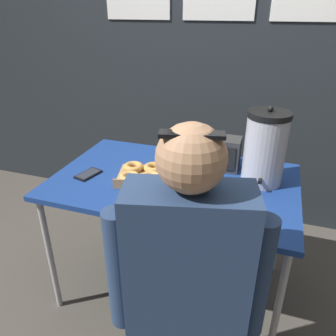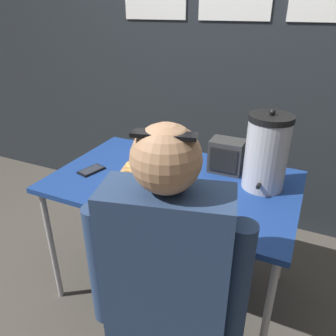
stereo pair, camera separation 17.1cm
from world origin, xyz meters
name	(u,v)px [view 1 (the left image)]	position (x,y,z in m)	size (l,w,h in m)	color
ground_plane	(173,285)	(0.00, 0.00, 0.00)	(12.00, 12.00, 0.00)	#4C473F
back_wall	(216,61)	(0.00, 1.01, 1.22)	(6.00, 0.11, 2.43)	#23282D
folding_table	(174,187)	(0.00, 0.00, 0.71)	(1.27, 0.80, 0.76)	navy
donut_box	(153,174)	(-0.11, -0.03, 0.79)	(0.42, 0.34, 0.05)	tan
coffee_urn	(265,148)	(0.43, 0.12, 0.95)	(0.21, 0.24, 0.40)	#B7B7BC
cell_phone	(88,174)	(-0.45, -0.10, 0.77)	(0.11, 0.16, 0.01)	black
space_heater	(223,153)	(0.22, 0.21, 0.85)	(0.18, 0.13, 0.18)	#333333
person_seated	(186,297)	(0.24, -0.60, 0.62)	(0.57, 0.31, 1.29)	#33332D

